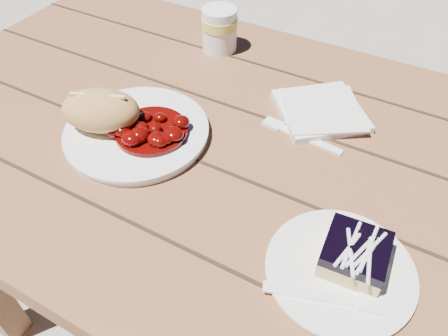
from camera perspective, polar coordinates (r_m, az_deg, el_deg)
The scene contains 10 objects.
picnic_table at distance 0.86m, azimuth 20.97°, elevation -11.60°, with size 2.00×1.55×0.75m.
main_plate at distance 0.80m, azimuth -11.30°, elevation 4.53°, with size 0.25×0.25×0.02m, color white.
goulash_stew at distance 0.77m, azimuth -9.59°, elevation 5.70°, with size 0.13×0.13×0.04m, color #540403, non-canonical shape.
bread_roll at distance 0.79m, azimuth -15.80°, elevation 7.26°, with size 0.14×0.09×0.07m, color tan.
dessert_plate at distance 0.62m, azimuth 14.88°, elevation -12.83°, with size 0.19×0.19×0.01m, color white.
blueberry_cake at distance 0.61m, azimuth 16.71°, elevation -10.69°, with size 0.09×0.09×0.05m.
fork_dessert at distance 0.59m, azimuth 11.39°, elevation -15.84°, with size 0.03×0.16×0.01m, color white, non-canonical shape.
napkin_stack at distance 0.85m, azimuth 12.44°, elevation 7.28°, with size 0.15×0.15×0.01m, color white.
fork_table at distance 0.79m, azimuth 11.09°, elevation 3.72°, with size 0.03×0.16×0.01m, color white, non-canonical shape.
second_cup at distance 1.01m, azimuth -0.58°, elevation 17.61°, with size 0.08×0.08×0.09m, color white.
Camera 1 is at (-0.06, -0.52, 1.27)m, focal length 35.00 mm.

